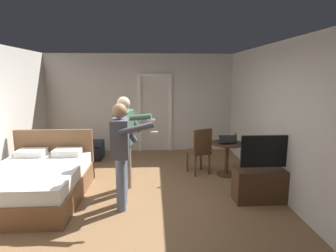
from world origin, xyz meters
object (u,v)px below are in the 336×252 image
Objects in this scene: tv_flatscreen at (266,181)px; suitcase_small at (90,154)px; wooden_chair at (200,149)px; laptop at (226,141)px; person_blue_shirt at (121,149)px; person_striped_shirt at (125,137)px; bed at (38,181)px; suitcase_dark at (92,149)px; bottle_on_table at (235,139)px; side_table at (227,153)px.

suitcase_small is (-3.43, 2.37, -0.17)m from tv_flatscreen.
laptop is at bearing -15.20° from wooden_chair.
person_striped_shirt is at bearing 90.66° from person_blue_shirt.
tv_flatscreen is 0.66× the size of person_striped_shirt.
person_blue_shirt is (1.48, -0.41, 0.65)m from bed.
suitcase_dark is (-3.07, 1.43, -0.53)m from laptop.
bottle_on_table is 3.60m from suitcase_dark.
tv_flatscreen is at bearing -34.98° from suitcase_dark.
bottle_on_table reaches higher than suitcase_small.
person_blue_shirt reaches higher than suitcase_small.
side_table is at bearing 18.61° from person_striped_shirt.
bed is 3.63m from side_table.
suitcase_small is at bearing 157.64° from wooden_chair.
person_striped_shirt is (-1.99, -0.64, 0.25)m from laptop.
wooden_chair reaches higher than laptop.
person_striped_shirt is at bearing 167.18° from tv_flatscreen.
bed is at bearing -171.24° from person_striped_shirt.
laptop is 0.18m from bottle_on_table.
side_table is at bearing -21.85° from suitcase_dark.
tv_flatscreen reaches higher than bottle_on_table.
bed reaches higher than suitcase_dark.
suitcase_small is at bearing 158.80° from laptop.
suitcase_small is at bearing -87.48° from suitcase_dark.
wooden_chair is 0.58× the size of person_striped_shirt.
bottle_on_table is at bearing -29.74° from side_table.
tv_flatscreen is at bearing 2.36° from person_blue_shirt.
tv_flatscreen is at bearing -45.70° from suitcase_small.
side_table is at bearing 105.31° from tv_flatscreen.
side_table is 0.56m from wooden_chair.
wooden_chair is (2.96, 1.01, 0.24)m from bed.
laptop is at bearing -32.31° from suitcase_small.
side_table is 0.36m from bottle_on_table.
laptop is (-0.37, 1.18, 0.42)m from tv_flatscreen.
suitcase_small is (-1.07, 1.83, -0.84)m from person_striped_shirt.
person_striped_shirt reaches higher than bed.
tv_flatscreen is at bearing -72.64° from laptop.
tv_flatscreen is 1.60m from wooden_chair.
bottle_on_table is 2.26m from person_striped_shirt.
tv_flatscreen is 4.31m from suitcase_dark.
bed is at bearing -165.43° from side_table.
bottle_on_table is at bearing -12.01° from laptop.
suitcase_dark is at bearing 79.94° from bed.
suitcase_dark is at bearing 155.70° from bottle_on_table.
tv_flatscreen is (3.84, -0.31, 0.03)m from bed.
person_blue_shirt is (-1.47, -1.41, 0.41)m from wooden_chair.
suitcase_dark is at bearing 79.22° from suitcase_small.
wooden_chair is (-0.55, 0.10, 0.07)m from side_table.
wooden_chair is at bearing 170.00° from side_table.
suitcase_small is (-3.06, 1.19, -0.59)m from laptop.
laptop is 1.60× the size of bottle_on_table.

